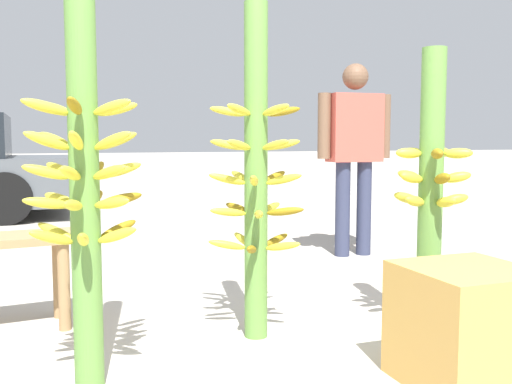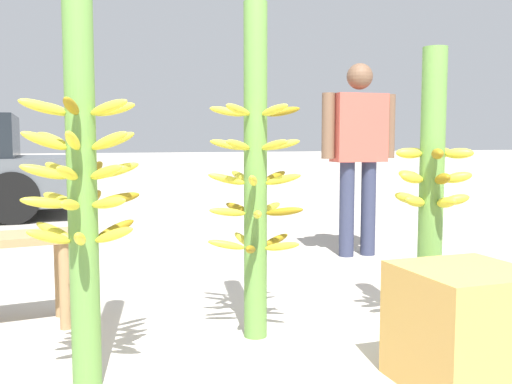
% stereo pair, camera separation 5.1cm
% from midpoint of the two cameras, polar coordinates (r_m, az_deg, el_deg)
% --- Properties ---
extents(ground_plane, '(80.00, 80.00, 0.00)m').
position_cam_midpoint_polar(ground_plane, '(2.48, 2.82, -17.65)').
color(ground_plane, '#B2AA9E').
extents(banana_stalk_left, '(0.45, 0.45, 1.74)m').
position_cam_midpoint_polar(banana_stalk_left, '(2.25, -17.45, 2.46)').
color(banana_stalk_left, '#5B8C3D').
rests_on(banana_stalk_left, ground_plane).
extents(banana_stalk_center, '(0.47, 0.47, 1.60)m').
position_cam_midpoint_polar(banana_stalk_center, '(2.73, -0.54, 1.76)').
color(banana_stalk_center, '#5B8C3D').
rests_on(banana_stalk_center, ground_plane).
extents(banana_stalk_right, '(0.38, 0.39, 1.41)m').
position_cam_midpoint_polar(banana_stalk_right, '(2.92, 16.59, 0.25)').
color(banana_stalk_right, '#5B8C3D').
rests_on(banana_stalk_right, ground_plane).
extents(vendor_person, '(0.65, 0.21, 1.58)m').
position_cam_midpoint_polar(vendor_person, '(4.76, 9.50, 4.83)').
color(vendor_person, '#2D334C').
rests_on(vendor_person, ground_plane).
extents(produce_crate, '(0.47, 0.47, 0.47)m').
position_cam_midpoint_polar(produce_crate, '(2.42, 19.75, -12.54)').
color(produce_crate, '#C69347').
rests_on(produce_crate, ground_plane).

